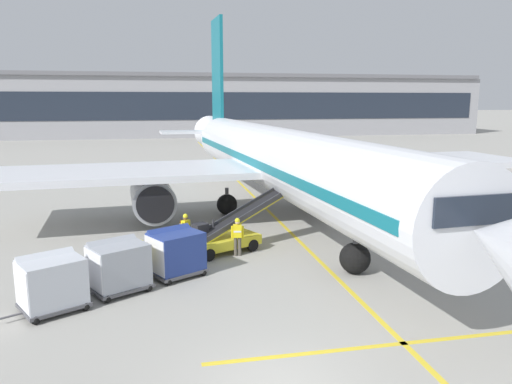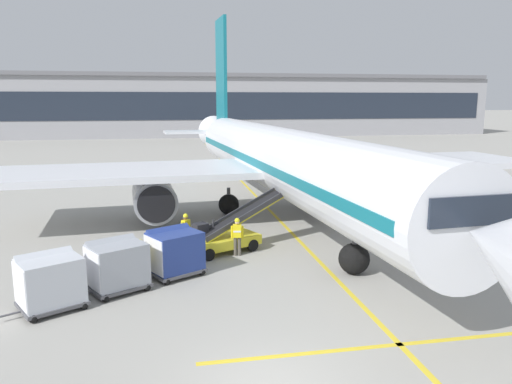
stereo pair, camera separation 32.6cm
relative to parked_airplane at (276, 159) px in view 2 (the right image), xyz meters
The scene contains 12 objects.
parked_airplane is the anchor object (origin of this frame).
belt_loader 8.09m from the parked_airplane, 120.23° to the right, with size 5.43×3.51×2.68m.
baggage_cart_lead 11.64m from the parked_airplane, 123.76° to the right, with size 2.77×2.37×1.91m.
baggage_cart_second 13.84m from the parked_airplane, 128.25° to the right, with size 2.77×2.37×1.91m.
baggage_cart_third 16.10m from the parked_airplane, 131.17° to the right, with size 2.77×2.37×1.91m.
ground_crew_by_loader 8.73m from the parked_airplane, 133.00° to the right, with size 0.43×0.44×1.74m.
ground_crew_by_carts 12.88m from the parked_airplane, 127.05° to the right, with size 0.46×0.43×1.74m.
ground_crew_marshaller 8.57m from the parked_airplane, 115.15° to the right, with size 0.56×0.31×1.74m.
safety_cone_engine_keepout 7.02m from the parked_airplane, 156.43° to the right, with size 0.56×0.56×0.64m.
apron_guidance_line_lead_in 3.51m from the parked_airplane, 97.84° to the right, with size 0.20×110.00×0.01m.
apron_guidance_line_stop_bar 16.76m from the parked_airplane, 89.80° to the right, with size 12.00×0.20×0.01m.
terminal_building 73.57m from the parked_airplane, 96.67° to the left, with size 133.84×21.03×11.82m.
Camera 2 is at (-2.29, -10.47, 6.91)m, focal length 34.35 mm.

